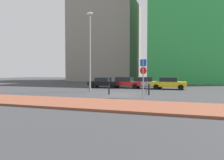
# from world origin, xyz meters

# --- Properties ---
(ground_plane) EXTENTS (120.00, 120.00, 0.00)m
(ground_plane) POSITION_xyz_m (0.00, 0.00, 0.00)
(ground_plane) COLOR #38383A
(sidewalk_brick) EXTENTS (40.00, 4.15, 0.14)m
(sidewalk_brick) POSITION_xyz_m (0.00, -6.49, 0.07)
(sidewalk_brick) COLOR brown
(sidewalk_brick) RESTS_ON ground
(parked_car_black) EXTENTS (4.20, 2.05, 1.39)m
(parked_car_black) POSITION_xyz_m (-4.42, 7.50, 0.72)
(parked_car_black) COLOR black
(parked_car_black) RESTS_ON ground
(parked_car_red) EXTENTS (4.53, 2.25, 1.46)m
(parked_car_red) POSITION_xyz_m (-1.56, 8.06, 0.75)
(parked_car_red) COLOR red
(parked_car_red) RESTS_ON ground
(parked_car_silver) EXTENTS (4.50, 1.99, 1.47)m
(parked_car_silver) POSITION_xyz_m (1.33, 8.13, 0.76)
(parked_car_silver) COLOR #B7BABF
(parked_car_silver) RESTS_ON ground
(parked_car_yellow) EXTENTS (4.23, 2.09, 1.46)m
(parked_car_yellow) POSITION_xyz_m (4.04, 7.73, 0.76)
(parked_car_yellow) COLOR gold
(parked_car_yellow) RESTS_ON ground
(parking_sign_post) EXTENTS (0.58, 0.21, 3.15)m
(parking_sign_post) POSITION_xyz_m (2.45, -1.96, 1.99)
(parking_sign_post) COLOR gray
(parking_sign_post) RESTS_ON ground
(parking_meter) EXTENTS (0.18, 0.14, 1.50)m
(parking_meter) POSITION_xyz_m (2.24, 1.16, 0.97)
(parking_meter) COLOR #4C4C51
(parking_meter) RESTS_ON ground
(street_lamp) EXTENTS (0.70, 0.36, 8.37)m
(street_lamp) POSITION_xyz_m (-3.72, 1.31, 4.83)
(street_lamp) COLOR gray
(street_lamp) RESTS_ON ground
(traffic_bollard_near) EXTENTS (0.14, 0.14, 0.98)m
(traffic_bollard_near) POSITION_xyz_m (-1.05, -0.28, 0.49)
(traffic_bollard_near) COLOR black
(traffic_bollard_near) RESTS_ON ground
(traffic_bollard_mid) EXTENTS (0.14, 0.14, 1.02)m
(traffic_bollard_mid) POSITION_xyz_m (2.61, 0.36, 0.51)
(traffic_bollard_mid) COLOR black
(traffic_bollard_mid) RESTS_ON ground
(building_colorful_midrise) EXTENTS (17.44, 17.83, 25.07)m
(building_colorful_midrise) POSITION_xyz_m (8.37, 28.58, 12.54)
(building_colorful_midrise) COLOR green
(building_colorful_midrise) RESTS_ON ground
(building_under_construction) EXTENTS (15.59, 13.53, 19.80)m
(building_under_construction) POSITION_xyz_m (-12.50, 30.93, 9.90)
(building_under_construction) COLOR gray
(building_under_construction) RESTS_ON ground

